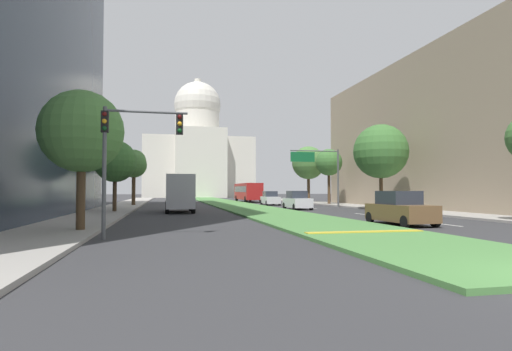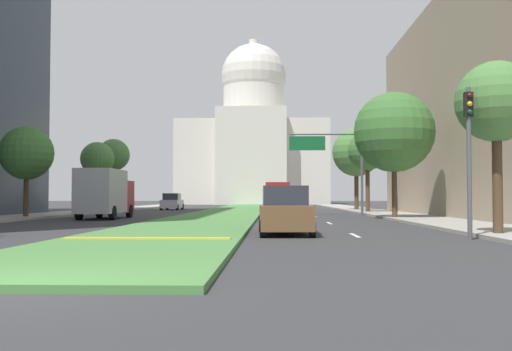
{
  "view_description": "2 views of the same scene",
  "coord_description": "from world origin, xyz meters",
  "px_view_note": "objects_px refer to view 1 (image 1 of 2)",
  "views": [
    {
      "loc": [
        -8.21,
        -6.54,
        1.93
      ],
      "look_at": [
        2.59,
        43.21,
        3.71
      ],
      "focal_mm": 28.97,
      "sensor_mm": 36.0,
      "label": 1
    },
    {
      "loc": [
        3.94,
        -8.77,
        1.46
      ],
      "look_at": [
        2.31,
        45.83,
        3.41
      ],
      "focal_mm": 41.43,
      "sensor_mm": 36.0,
      "label": 2
    }
  ],
  "objects_px": {
    "sedan_lead_stopped": "(400,209)",
    "sedan_far_horizon": "(173,197)",
    "capitol_building": "(198,155)",
    "street_tree_right_distant": "(308,163)",
    "street_tree_left_distant": "(134,162)",
    "sedan_midblock": "(297,201)",
    "street_tree_left_near": "(82,132)",
    "box_truck_delivery": "(180,193)",
    "traffic_light_near_left": "(127,143)",
    "street_tree_left_mid": "(115,161)",
    "city_bus": "(248,191)",
    "overhead_guide_sign": "(320,166)",
    "street_tree_right_mid": "(381,151)",
    "street_tree_left_far": "(134,166)",
    "street_tree_right_far": "(329,163)",
    "sedan_very_far": "(249,196)",
    "sedan_distant": "(270,199)"
  },
  "relations": [
    {
      "from": "overhead_guide_sign",
      "to": "box_truck_delivery",
      "type": "distance_m",
      "value": 17.71
    },
    {
      "from": "capitol_building",
      "to": "street_tree_left_far",
      "type": "xyz_separation_m",
      "value": [
        -12.01,
        -62.77,
        -6.66
      ]
    },
    {
      "from": "traffic_light_near_left",
      "to": "city_bus",
      "type": "xyz_separation_m",
      "value": [
        14.12,
        47.12,
        -2.03
      ]
    },
    {
      "from": "street_tree_left_near",
      "to": "box_truck_delivery",
      "type": "xyz_separation_m",
      "value": [
        4.87,
        16.3,
        -2.86
      ]
    },
    {
      "from": "street_tree_left_near",
      "to": "street_tree_left_far",
      "type": "bearing_deg",
      "value": 90.09
    },
    {
      "from": "overhead_guide_sign",
      "to": "street_tree_left_distant",
      "type": "height_order",
      "value": "street_tree_left_distant"
    },
    {
      "from": "capitol_building",
      "to": "street_tree_right_distant",
      "type": "relative_size",
      "value": 3.89
    },
    {
      "from": "street_tree_left_near",
      "to": "street_tree_right_mid",
      "type": "bearing_deg",
      "value": 33.95
    },
    {
      "from": "capitol_building",
      "to": "traffic_light_near_left",
      "type": "distance_m",
      "value": 97.22
    },
    {
      "from": "street_tree_right_mid",
      "to": "street_tree_left_far",
      "type": "distance_m",
      "value": 28.0
    },
    {
      "from": "street_tree_left_far",
      "to": "street_tree_right_far",
      "type": "xyz_separation_m",
      "value": [
        24.21,
        -0.81,
        0.62
      ]
    },
    {
      "from": "box_truck_delivery",
      "to": "traffic_light_near_left",
      "type": "bearing_deg",
      "value": -97.88
    },
    {
      "from": "sedan_midblock",
      "to": "city_bus",
      "type": "bearing_deg",
      "value": 90.03
    },
    {
      "from": "sedan_lead_stopped",
      "to": "sedan_far_horizon",
      "type": "height_order",
      "value": "sedan_lead_stopped"
    },
    {
      "from": "capitol_building",
      "to": "street_tree_right_distant",
      "type": "distance_m",
      "value": 56.85
    },
    {
      "from": "street_tree_left_mid",
      "to": "sedan_midblock",
      "type": "relative_size",
      "value": 1.42
    },
    {
      "from": "sedan_midblock",
      "to": "street_tree_left_near",
      "type": "bearing_deg",
      "value": -130.5
    },
    {
      "from": "street_tree_left_near",
      "to": "box_truck_delivery",
      "type": "height_order",
      "value": "street_tree_left_near"
    },
    {
      "from": "street_tree_left_far",
      "to": "sedan_distant",
      "type": "height_order",
      "value": "street_tree_left_far"
    },
    {
      "from": "street_tree_right_mid",
      "to": "street_tree_left_distant",
      "type": "bearing_deg",
      "value": 137.21
    },
    {
      "from": "sedan_midblock",
      "to": "sedan_far_horizon",
      "type": "relative_size",
      "value": 0.97
    },
    {
      "from": "street_tree_right_far",
      "to": "city_bus",
      "type": "height_order",
      "value": "street_tree_right_far"
    },
    {
      "from": "street_tree_left_near",
      "to": "sedan_lead_stopped",
      "type": "height_order",
      "value": "street_tree_left_near"
    },
    {
      "from": "street_tree_right_mid",
      "to": "sedan_lead_stopped",
      "type": "height_order",
      "value": "street_tree_right_mid"
    },
    {
      "from": "sedan_lead_stopped",
      "to": "sedan_very_far",
      "type": "distance_m",
      "value": 56.33
    },
    {
      "from": "capitol_building",
      "to": "sedan_distant",
      "type": "height_order",
      "value": "capitol_building"
    },
    {
      "from": "traffic_light_near_left",
      "to": "street_tree_right_distant",
      "type": "distance_m",
      "value": 46.84
    },
    {
      "from": "overhead_guide_sign",
      "to": "sedan_far_horizon",
      "type": "height_order",
      "value": "overhead_guide_sign"
    },
    {
      "from": "street_tree_right_distant",
      "to": "street_tree_left_distant",
      "type": "bearing_deg",
      "value": -179.86
    },
    {
      "from": "street_tree_left_mid",
      "to": "street_tree_left_far",
      "type": "relative_size",
      "value": 0.96
    },
    {
      "from": "street_tree_left_distant",
      "to": "sedan_midblock",
      "type": "xyz_separation_m",
      "value": [
        16.97,
        -19.2,
        -4.86
      ]
    },
    {
      "from": "overhead_guide_sign",
      "to": "sedan_lead_stopped",
      "type": "bearing_deg",
      "value": -100.44
    },
    {
      "from": "street_tree_left_distant",
      "to": "sedan_midblock",
      "type": "bearing_deg",
      "value": -48.52
    },
    {
      "from": "street_tree_left_mid",
      "to": "traffic_light_near_left",
      "type": "bearing_deg",
      "value": -82.03
    },
    {
      "from": "sedan_midblock",
      "to": "sedan_very_far",
      "type": "distance_m",
      "value": 38.01
    },
    {
      "from": "sedan_distant",
      "to": "street_tree_left_distant",
      "type": "bearing_deg",
      "value": 156.99
    },
    {
      "from": "sedan_distant",
      "to": "box_truck_delivery",
      "type": "bearing_deg",
      "value": -128.6
    },
    {
      "from": "street_tree_left_near",
      "to": "street_tree_right_far",
      "type": "height_order",
      "value": "street_tree_right_far"
    },
    {
      "from": "street_tree_left_near",
      "to": "box_truck_delivery",
      "type": "bearing_deg",
      "value": 73.38
    },
    {
      "from": "capitol_building",
      "to": "sedan_midblock",
      "type": "relative_size",
      "value": 7.58
    },
    {
      "from": "street_tree_right_distant",
      "to": "sedan_far_horizon",
      "type": "height_order",
      "value": "street_tree_right_distant"
    },
    {
      "from": "street_tree_left_mid",
      "to": "street_tree_left_distant",
      "type": "height_order",
      "value": "street_tree_left_distant"
    },
    {
      "from": "sedan_lead_stopped",
      "to": "street_tree_left_far",
      "type": "bearing_deg",
      "value": 118.62
    },
    {
      "from": "street_tree_left_distant",
      "to": "sedan_midblock",
      "type": "height_order",
      "value": "street_tree_left_distant"
    },
    {
      "from": "street_tree_left_near",
      "to": "street_tree_right_far",
      "type": "distance_m",
      "value": 38.56
    },
    {
      "from": "capitol_building",
      "to": "sedan_far_horizon",
      "type": "bearing_deg",
      "value": -98.03
    },
    {
      "from": "sedan_far_horizon",
      "to": "sedan_distant",
      "type": "bearing_deg",
      "value": -44.04
    },
    {
      "from": "traffic_light_near_left",
      "to": "box_truck_delivery",
      "type": "xyz_separation_m",
      "value": [
        2.64,
        19.11,
        -2.12
      ]
    },
    {
      "from": "street_tree_right_far",
      "to": "sedan_distant",
      "type": "xyz_separation_m",
      "value": [
        -7.55,
        0.99,
        -4.6
      ]
    },
    {
      "from": "sedan_lead_stopped",
      "to": "sedan_distant",
      "type": "relative_size",
      "value": 0.93
    }
  ]
}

